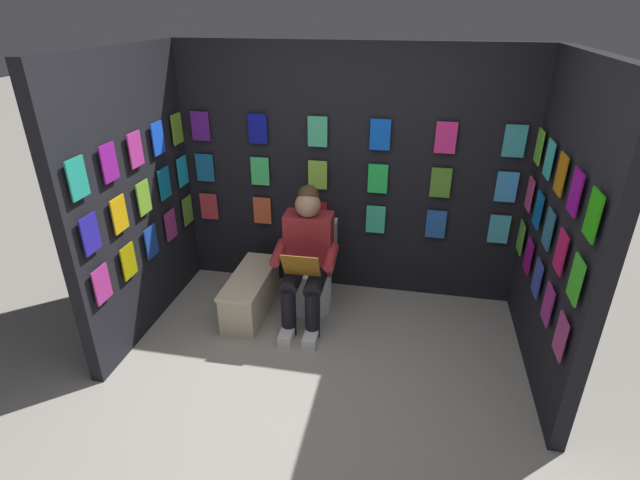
# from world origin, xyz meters

# --- Properties ---
(ground_plane) EXTENTS (30.00, 30.00, 0.00)m
(ground_plane) POSITION_xyz_m (0.00, 0.00, 0.00)
(ground_plane) COLOR #9E998E
(display_wall_back) EXTENTS (3.16, 0.14, 2.24)m
(display_wall_back) POSITION_xyz_m (0.00, -1.76, 1.12)
(display_wall_back) COLOR black
(display_wall_back) RESTS_ON ground
(display_wall_left) EXTENTS (0.14, 1.71, 2.24)m
(display_wall_left) POSITION_xyz_m (-1.58, -0.85, 1.12)
(display_wall_left) COLOR black
(display_wall_left) RESTS_ON ground
(display_wall_right) EXTENTS (0.14, 1.71, 2.24)m
(display_wall_right) POSITION_xyz_m (1.58, -0.85, 1.12)
(display_wall_right) COLOR black
(display_wall_right) RESTS_ON ground
(toilet) EXTENTS (0.41, 0.56, 0.77)m
(toilet) POSITION_xyz_m (0.25, -1.32, 0.33)
(toilet) COLOR white
(toilet) RESTS_ON ground
(person_reading) EXTENTS (0.53, 0.69, 1.19)m
(person_reading) POSITION_xyz_m (0.25, -1.09, 0.60)
(person_reading) COLOR maroon
(person_reading) RESTS_ON ground
(comic_longbox_near) EXTENTS (0.31, 0.83, 0.37)m
(comic_longbox_near) POSITION_xyz_m (0.75, -1.09, 0.19)
(comic_longbox_near) COLOR beige
(comic_longbox_near) RESTS_ON ground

